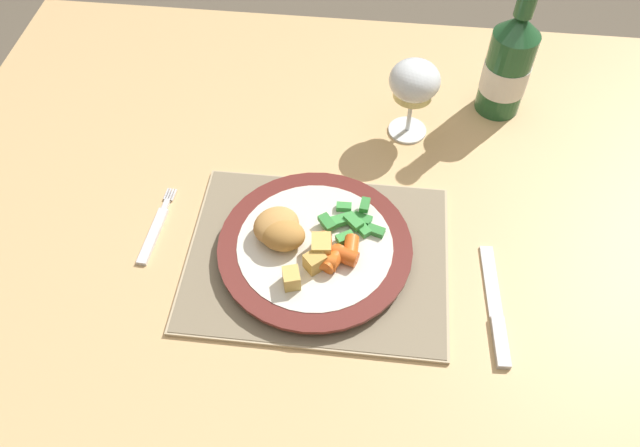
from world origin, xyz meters
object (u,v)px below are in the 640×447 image
dinner_plate (315,248)px  wine_glass (414,84)px  dining_table (354,227)px  fork (155,230)px  table_knife (496,315)px  bottle (509,64)px

dinner_plate → wine_glass: 0.30m
dinner_plate → wine_glass: (0.12, 0.26, 0.08)m
dining_table → fork: fork is taller
fork → table_knife: size_ratio=0.75×
dining_table → fork: bearing=-158.6°
dining_table → bottle: size_ratio=5.30×
dinner_plate → bottle: bearing=51.4°
bottle → wine_glass: bearing=-152.9°
dinner_plate → table_knife: bearing=-15.8°
dinner_plate → wine_glass: size_ratio=1.98×
fork → table_knife: table_knife is taller
table_knife → wine_glass: (-0.12, 0.33, 0.09)m
dining_table → wine_glass: wine_glass is taller
dining_table → dinner_plate: bearing=-111.4°
fork → wine_glass: 0.44m
dinner_plate → table_knife: dinner_plate is taller
dining_table → bottle: bottle is taller
dinner_plate → wine_glass: bearing=65.2°
dinner_plate → table_knife: size_ratio=1.44×
wine_glass → bottle: bottle is taller
dining_table → bottle: 0.35m
dinner_plate → bottle: size_ratio=1.07×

